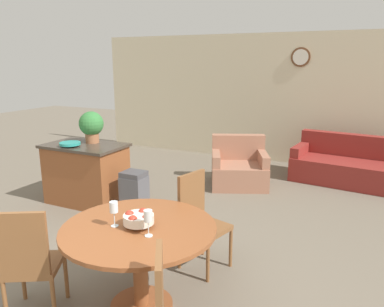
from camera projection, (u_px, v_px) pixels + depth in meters
The scene contains 13 objects.
wall_back at pixel (267, 98), 7.99m from camera, with size 8.00×0.09×2.70m.
dining_table at pixel (140, 246), 3.19m from camera, with size 1.31×1.31×0.78m.
dining_chair_near_left at pixel (30, 260), 3.07m from camera, with size 0.57×0.57×1.01m.
dining_chair_far_side at pixel (199, 217), 3.90m from camera, with size 0.52×0.52×1.01m.
fruit_bowl at pixel (138, 218), 3.13m from camera, with size 0.26×0.26×0.13m.
wine_glass_left at pixel (114, 208), 3.11m from camera, with size 0.07×0.07×0.22m.
wine_glass_right at pixel (148, 217), 2.94m from camera, with size 0.07×0.07×0.22m.
kitchen_island at pixel (86, 173), 5.72m from camera, with size 1.20×0.76×0.92m.
teal_bowl at pixel (70, 144), 5.47m from camera, with size 0.30×0.30×0.06m.
potted_plant at pixel (91, 125), 5.67m from camera, with size 0.37×0.37×0.48m.
trash_bin at pixel (134, 193), 5.32m from camera, with size 0.33×0.30×0.62m.
couch at pixel (354, 168), 6.66m from camera, with size 2.14×1.14×0.83m.
armchair at pixel (239, 169), 6.57m from camera, with size 1.20×1.16×0.84m.
Camera 1 is at (2.03, -1.66, 2.13)m, focal length 35.00 mm.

